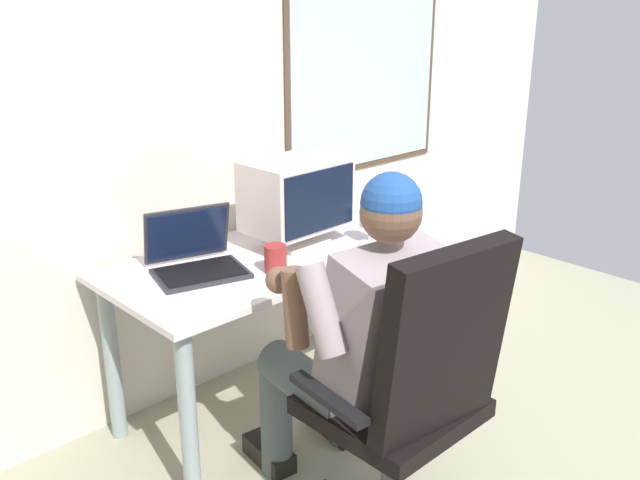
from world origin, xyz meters
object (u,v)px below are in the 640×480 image
Objects in this scene: crt_monitor at (297,195)px; desk_speaker at (336,202)px; laptop at (195,255)px; coffee_mug at (276,259)px; office_chair at (418,381)px; wine_glass at (370,220)px; desk at (277,279)px; person_seated at (362,336)px.

crt_monitor is 2.16× the size of desk_speaker.
laptop is 0.31m from coffee_mug.
laptop is at bearing 98.12° from office_chair.
crt_monitor is at bearing -6.34° from laptop.
coffee_mug is at bearing -47.38° from laptop.
laptop is 2.05× the size of desk_speaker.
laptop is 0.77m from wine_glass.
desk_speaker is at bearing 57.12° from office_chair.
laptop reaches higher than desk.
laptop is (-0.48, 0.05, -0.15)m from crt_monitor.
person_seated is at bearing -129.72° from desk_speaker.
crt_monitor is 3.96× the size of coffee_mug.
person_seated is 0.79m from crt_monitor.
desk is 1.14× the size of person_seated.
desk_speaker reaches higher than desk.
desk is 13.11× the size of coffee_mug.
desk is at bearing -10.80° from laptop.
office_chair is 0.97m from wine_glass.
office_chair reaches higher than laptop.
desk_speaker is at bearing 50.28° from person_seated.
desk is at bearing 77.11° from office_chair.
office_chair reaches higher than coffee_mug.
laptop reaches higher than coffee_mug.
person_seated reaches higher than wine_glass.
desk_speaker is at bearing 24.88° from coffee_mug.
person_seated is (0.03, 0.26, 0.05)m from office_chair.
laptop is (-0.14, 0.99, 0.18)m from office_chair.
person_seated reaches higher than desk.
desk_speaker is (0.64, 0.77, 0.17)m from person_seated.
laptop is (-0.17, 0.72, 0.13)m from person_seated.
laptop is 2.94× the size of wine_glass.
person_seated is at bearing -114.76° from crt_monitor.
office_chair is at bearing -109.86° from crt_monitor.
laptop is at bearing -176.71° from desk_speaker.
desk is 0.52m from desk_speaker.
desk_speaker reaches higher than coffee_mug.
laptop is 0.81m from desk_speaker.
laptop is at bearing 103.12° from person_seated.
office_chair is 0.78m from coffee_mug.
office_chair is 1.01m from laptop.
office_chair is (-0.21, -0.92, 0.00)m from desk.
office_chair is 2.52× the size of crt_monitor.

